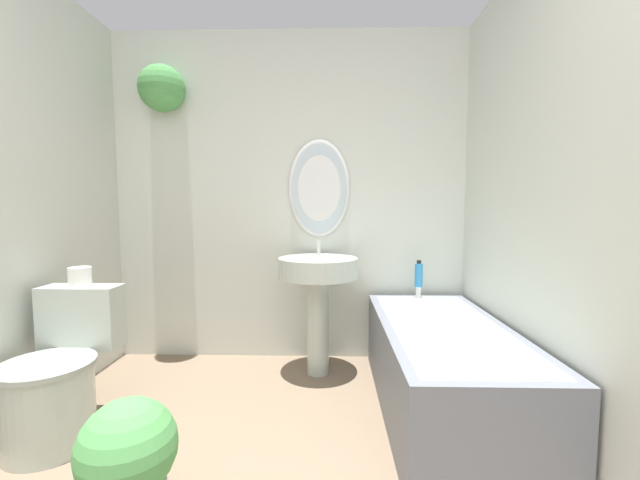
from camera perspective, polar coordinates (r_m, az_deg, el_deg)
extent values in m
cube|color=silver|center=(2.94, -4.43, 6.14)|extent=(2.69, 0.06, 2.40)
ellipsoid|color=silver|center=(2.89, -0.11, 7.51)|extent=(0.44, 0.02, 0.70)
ellipsoid|color=silver|center=(2.88, -0.12, 7.52)|extent=(0.40, 0.01, 0.66)
cylinder|color=silver|center=(3.17, -22.06, 21.04)|extent=(0.14, 0.14, 0.08)
sphere|color=#4C934C|center=(3.15, -22.02, 19.78)|extent=(0.32, 0.32, 0.32)
cube|color=silver|center=(1.92, 33.58, 6.16)|extent=(0.06, 2.66, 2.40)
cylinder|color=#B2BCB2|center=(2.37, -34.75, -19.37)|extent=(0.39, 0.39, 0.38)
cylinder|color=#97A097|center=(2.29, -34.99, -14.69)|extent=(0.42, 0.42, 0.02)
cube|color=#B2BCB2|center=(2.47, -31.32, -9.49)|extent=(0.40, 0.16, 0.33)
cylinder|color=#B2BCB2|center=(2.71, -0.29, -12.34)|extent=(0.15, 0.15, 0.66)
cylinder|color=#B2BCB2|center=(2.62, -0.29, -4.03)|extent=(0.53, 0.53, 0.13)
cylinder|color=silver|center=(2.75, -0.20, -1.18)|extent=(0.02, 0.02, 0.10)
cube|color=slate|center=(2.37, 17.50, -17.41)|extent=(0.68, 1.48, 0.49)
cube|color=#B2BCB2|center=(2.29, 17.64, -12.22)|extent=(0.58, 1.38, 0.04)
cylinder|color=silver|center=(2.88, 14.11, -7.47)|extent=(0.04, 0.04, 0.08)
cylinder|color=#2D84C6|center=(2.88, 14.17, -4.99)|extent=(0.06, 0.06, 0.17)
cylinder|color=black|center=(2.86, 14.21, -3.11)|extent=(0.03, 0.03, 0.02)
sphere|color=#4C934C|center=(1.67, -26.19, -25.47)|extent=(0.33, 0.33, 0.33)
cylinder|color=white|center=(2.43, -31.54, -4.57)|extent=(0.11, 0.11, 0.10)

